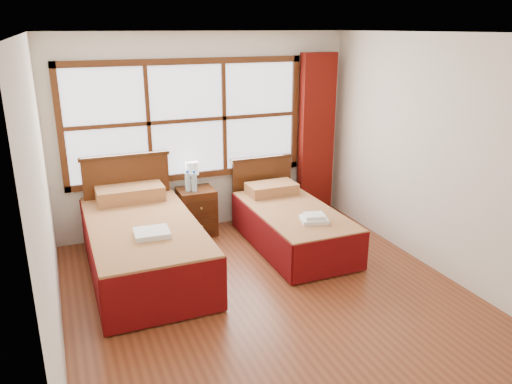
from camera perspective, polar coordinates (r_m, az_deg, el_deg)
name	(u,v)px	position (r m, az deg, el deg)	size (l,w,h in m)	color
floor	(274,302)	(5.18, 2.08, -12.42)	(4.50, 4.50, 0.00)	brown
ceiling	(278,33)	(4.45, 2.48, 17.72)	(4.50, 4.50, 0.00)	white
wall_back	(205,134)	(6.70, -5.81, 6.66)	(4.00, 4.00, 0.00)	silver
wall_left	(44,207)	(4.26, -23.03, -1.61)	(4.50, 4.50, 0.00)	silver
wall_right	(445,159)	(5.75, 20.75, 3.59)	(4.50, 4.50, 0.00)	silver
window	(187,120)	(6.56, -7.88, 8.11)	(3.16, 0.06, 1.56)	white
curtain	(316,136)	(7.21, 6.89, 6.41)	(0.50, 0.16, 2.30)	#67100A
bed_left	(143,242)	(5.77, -12.80, -5.61)	(1.17, 2.27, 1.14)	#3B1E0C
bed_right	(291,224)	(6.32, 4.01, -3.63)	(0.97, 1.99, 0.93)	#3B1E0C
nightstand	(197,212)	(6.67, -6.79, -2.25)	(0.47, 0.46, 0.63)	#492410
towels_left	(152,233)	(5.24, -11.83, -4.61)	(0.37, 0.33, 0.05)	white
towels_right	(314,218)	(5.83, 6.66, -3.01)	(0.36, 0.33, 0.09)	white
lamp	(192,169)	(6.63, -7.32, 2.64)	(0.18, 0.18, 0.34)	#BB843B
bottle_near	(188,182)	(6.48, -7.80, 1.17)	(0.07, 0.07, 0.27)	silver
bottle_far	(194,182)	(6.47, -7.08, 1.17)	(0.07, 0.07, 0.27)	silver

